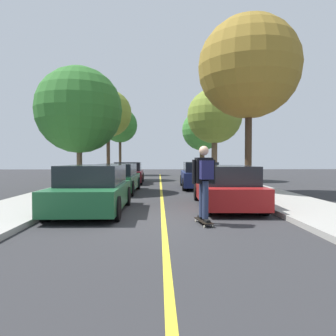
{
  "coord_description": "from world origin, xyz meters",
  "views": [
    {
      "loc": [
        -0.12,
        -8.08,
        1.58
      ],
      "look_at": [
        0.29,
        5.67,
        1.18
      ],
      "focal_mm": 33.12,
      "sensor_mm": 36.0,
      "label": 1
    }
  ],
  "objects_px": {
    "parked_car_left_nearest": "(93,189)",
    "street_tree_right_far": "(202,131)",
    "street_tree_left_nearest": "(79,110)",
    "street_tree_left_far": "(120,125)",
    "skateboarder": "(204,178)",
    "parked_car_right_near": "(199,175)",
    "skateboard": "(204,221)",
    "parked_car_left_far": "(128,173)",
    "street_tree_right_near": "(215,116)",
    "street_tree_left_near": "(108,114)",
    "parked_car_right_nearest": "(226,187)",
    "parked_car_left_near": "(117,178)",
    "street_tree_right_nearest": "(249,68)"
  },
  "relations": [
    {
      "from": "parked_car_left_nearest",
      "to": "street_tree_right_far",
      "type": "bearing_deg",
      "value": 72.85
    },
    {
      "from": "street_tree_left_nearest",
      "to": "street_tree_right_far",
      "type": "xyz_separation_m",
      "value": [
        7.83,
        13.85,
        0.33
      ]
    },
    {
      "from": "street_tree_left_far",
      "to": "skateboarder",
      "type": "height_order",
      "value": "street_tree_left_far"
    },
    {
      "from": "street_tree_right_far",
      "to": "parked_car_right_near",
      "type": "bearing_deg",
      "value": -98.64
    },
    {
      "from": "skateboard",
      "to": "parked_car_left_nearest",
      "type": "bearing_deg",
      "value": 148.39
    },
    {
      "from": "parked_car_left_far",
      "to": "street_tree_right_near",
      "type": "bearing_deg",
      "value": 20.34
    },
    {
      "from": "parked_car_left_nearest",
      "to": "street_tree_left_near",
      "type": "distance_m",
      "value": 14.84
    },
    {
      "from": "parked_car_right_nearest",
      "to": "street_tree_left_near",
      "type": "bearing_deg",
      "value": 114.4
    },
    {
      "from": "parked_car_left_far",
      "to": "parked_car_right_near",
      "type": "distance_m",
      "value": 5.39
    },
    {
      "from": "parked_car_right_near",
      "to": "street_tree_left_nearest",
      "type": "height_order",
      "value": "street_tree_left_nearest"
    },
    {
      "from": "parked_car_left_nearest",
      "to": "skateboarder",
      "type": "relative_size",
      "value": 2.27
    },
    {
      "from": "parked_car_left_near",
      "to": "parked_car_left_far",
      "type": "xyz_separation_m",
      "value": [
        0.0,
        5.43,
        0.0
      ]
    },
    {
      "from": "street_tree_right_near",
      "to": "skateboarder",
      "type": "relative_size",
      "value": 3.66
    },
    {
      "from": "street_tree_left_near",
      "to": "street_tree_right_nearest",
      "type": "bearing_deg",
      "value": -50.51
    },
    {
      "from": "street_tree_left_nearest",
      "to": "parked_car_left_near",
      "type": "bearing_deg",
      "value": -5.9
    },
    {
      "from": "parked_car_left_nearest",
      "to": "parked_car_right_nearest",
      "type": "xyz_separation_m",
      "value": [
        4.19,
        0.84,
        -0.02
      ]
    },
    {
      "from": "parked_car_left_near",
      "to": "street_tree_left_near",
      "type": "relative_size",
      "value": 0.68
    },
    {
      "from": "parked_car_left_nearest",
      "to": "street_tree_left_far",
      "type": "relative_size",
      "value": 0.63
    },
    {
      "from": "parked_car_left_near",
      "to": "parked_car_right_near",
      "type": "xyz_separation_m",
      "value": [
        4.19,
        2.03,
        0.04
      ]
    },
    {
      "from": "parked_car_left_far",
      "to": "street_tree_left_nearest",
      "type": "height_order",
      "value": "street_tree_left_nearest"
    },
    {
      "from": "street_tree_right_nearest",
      "to": "skateboarder",
      "type": "relative_size",
      "value": 4.37
    },
    {
      "from": "skateboarder",
      "to": "parked_car_left_near",
      "type": "bearing_deg",
      "value": 112.59
    },
    {
      "from": "parked_car_left_nearest",
      "to": "street_tree_left_nearest",
      "type": "bearing_deg",
      "value": 107.92
    },
    {
      "from": "street_tree_right_nearest",
      "to": "skateboard",
      "type": "relative_size",
      "value": 9.03
    },
    {
      "from": "street_tree_right_nearest",
      "to": "street_tree_right_far",
      "type": "distance_m",
      "value": 14.97
    },
    {
      "from": "street_tree_right_nearest",
      "to": "parked_car_right_near",
      "type": "bearing_deg",
      "value": 122.18
    },
    {
      "from": "street_tree_left_near",
      "to": "street_tree_right_nearest",
      "type": "height_order",
      "value": "street_tree_right_nearest"
    },
    {
      "from": "parked_car_left_nearest",
      "to": "skateboard",
      "type": "height_order",
      "value": "parked_car_left_nearest"
    },
    {
      "from": "parked_car_right_nearest",
      "to": "parked_car_left_nearest",
      "type": "bearing_deg",
      "value": -168.64
    },
    {
      "from": "street_tree_left_near",
      "to": "skateboard",
      "type": "distance_m",
      "value": 17.39
    },
    {
      "from": "parked_car_right_nearest",
      "to": "skateboard",
      "type": "bearing_deg",
      "value": -112.56
    },
    {
      "from": "street_tree_left_near",
      "to": "street_tree_right_nearest",
      "type": "xyz_separation_m",
      "value": [
        7.83,
        -9.5,
        0.69
      ]
    },
    {
      "from": "parked_car_left_nearest",
      "to": "parked_car_right_near",
      "type": "distance_m",
      "value": 8.57
    },
    {
      "from": "parked_car_left_far",
      "to": "street_tree_left_near",
      "type": "distance_m",
      "value": 5.68
    },
    {
      "from": "parked_car_left_far",
      "to": "parked_car_right_nearest",
      "type": "distance_m",
      "value": 10.87
    },
    {
      "from": "street_tree_left_nearest",
      "to": "street_tree_right_near",
      "type": "bearing_deg",
      "value": 43.65
    },
    {
      "from": "street_tree_right_near",
      "to": "parked_car_right_nearest",
      "type": "bearing_deg",
      "value": -98.46
    },
    {
      "from": "street_tree_right_far",
      "to": "parked_car_left_far",
      "type": "bearing_deg",
      "value": -124.93
    },
    {
      "from": "parked_car_left_nearest",
      "to": "street_tree_left_far",
      "type": "height_order",
      "value": "street_tree_left_far"
    },
    {
      "from": "parked_car_right_near",
      "to": "street_tree_right_near",
      "type": "distance_m",
      "value": 7.13
    },
    {
      "from": "street_tree_right_near",
      "to": "skateboarder",
      "type": "xyz_separation_m",
      "value": [
        -2.95,
        -15.02,
        -3.55
      ]
    },
    {
      "from": "street_tree_right_nearest",
      "to": "skateboarder",
      "type": "distance_m",
      "value": 8.46
    },
    {
      "from": "parked_car_left_nearest",
      "to": "street_tree_left_far",
      "type": "xyz_separation_m",
      "value": [
        -1.82,
        21.21,
        4.19
      ]
    },
    {
      "from": "street_tree_right_nearest",
      "to": "street_tree_left_near",
      "type": "bearing_deg",
      "value": 129.49
    },
    {
      "from": "street_tree_left_far",
      "to": "street_tree_right_far",
      "type": "height_order",
      "value": "street_tree_left_far"
    },
    {
      "from": "parked_car_right_near",
      "to": "street_tree_right_far",
      "type": "height_order",
      "value": "street_tree_right_far"
    },
    {
      "from": "street_tree_left_nearest",
      "to": "street_tree_right_nearest",
      "type": "xyz_separation_m",
      "value": [
        7.83,
        -1.05,
        1.76
      ]
    },
    {
      "from": "parked_car_left_near",
      "to": "street_tree_right_far",
      "type": "distance_m",
      "value": 15.68
    },
    {
      "from": "parked_car_left_far",
      "to": "street_tree_left_nearest",
      "type": "bearing_deg",
      "value": -109.16
    },
    {
      "from": "street_tree_right_near",
      "to": "street_tree_left_far",
      "type": "bearing_deg",
      "value": 134.02
    }
  ]
}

